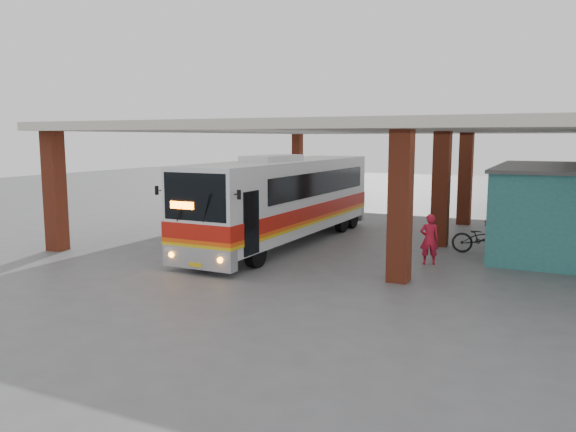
% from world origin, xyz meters
% --- Properties ---
extents(ground, '(90.00, 90.00, 0.00)m').
position_xyz_m(ground, '(0.00, 0.00, 0.00)').
color(ground, '#515154').
rests_on(ground, ground).
extents(brick_columns, '(20.10, 21.60, 4.35)m').
position_xyz_m(brick_columns, '(1.43, 5.00, 2.17)').
color(brick_columns, '#9B3B21').
rests_on(brick_columns, ground).
extents(canopy_roof, '(21.00, 23.00, 0.30)m').
position_xyz_m(canopy_roof, '(0.50, 6.50, 4.50)').
color(canopy_roof, beige).
rests_on(canopy_roof, brick_columns).
extents(shop_building, '(5.20, 8.20, 3.11)m').
position_xyz_m(shop_building, '(7.49, 4.00, 1.56)').
color(shop_building, '#2C6E67').
rests_on(shop_building, ground).
extents(coach_bus, '(2.65, 11.94, 3.47)m').
position_xyz_m(coach_bus, '(-2.57, 0.85, 1.72)').
color(coach_bus, silver).
rests_on(coach_bus, ground).
extents(motorcycle, '(2.21, 0.96, 1.13)m').
position_xyz_m(motorcycle, '(4.70, 2.13, 0.56)').
color(motorcycle, black).
rests_on(motorcycle, ground).
extents(pedestrian, '(0.70, 0.57, 1.66)m').
position_xyz_m(pedestrian, '(3.32, -0.41, 0.83)').
color(pedestrian, red).
rests_on(pedestrian, ground).
extents(red_chair, '(0.56, 0.56, 0.85)m').
position_xyz_m(red_chair, '(4.35, 8.89, 0.39)').
color(red_chair, red).
rests_on(red_chair, ground).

